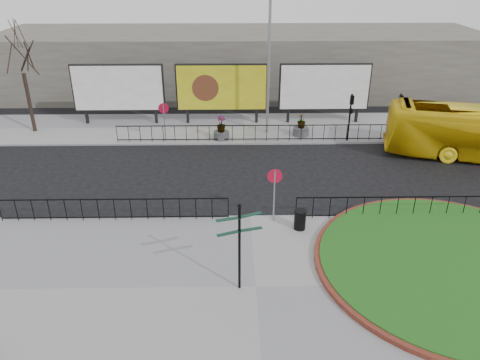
{
  "coord_description": "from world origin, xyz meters",
  "views": [
    {
      "loc": [
        -0.79,
        -18.29,
        10.77
      ],
      "look_at": [
        -0.47,
        0.54,
        1.65
      ],
      "focal_mm": 35.0,
      "sensor_mm": 36.0,
      "label": 1
    }
  ],
  "objects_px": {
    "litter_bin": "(300,220)",
    "planter_c": "(301,128)",
    "billboard_mid": "(222,88)",
    "planter_a": "(221,131)",
    "fingerpost_sign": "(239,239)",
    "lamp_post": "(269,60)"
  },
  "relations": [
    {
      "from": "litter_bin",
      "to": "planter_a",
      "type": "distance_m",
      "value": 11.44
    },
    {
      "from": "litter_bin",
      "to": "planter_c",
      "type": "distance_m",
      "value": 11.58
    },
    {
      "from": "billboard_mid",
      "to": "lamp_post",
      "type": "height_order",
      "value": "lamp_post"
    },
    {
      "from": "litter_bin",
      "to": "planter_a",
      "type": "relative_size",
      "value": 0.58
    },
    {
      "from": "billboard_mid",
      "to": "planter_a",
      "type": "height_order",
      "value": "billboard_mid"
    },
    {
      "from": "lamp_post",
      "to": "planter_c",
      "type": "bearing_deg",
      "value": -17.36
    },
    {
      "from": "billboard_mid",
      "to": "litter_bin",
      "type": "relative_size",
      "value": 7.01
    },
    {
      "from": "lamp_post",
      "to": "planter_c",
      "type": "xyz_separation_m",
      "value": [
        2.15,
        -0.67,
        -4.18
      ]
    },
    {
      "from": "planter_a",
      "to": "planter_c",
      "type": "distance_m",
      "value": 5.19
    },
    {
      "from": "fingerpost_sign",
      "to": "planter_a",
      "type": "distance_m",
      "value": 14.88
    },
    {
      "from": "billboard_mid",
      "to": "planter_a",
      "type": "relative_size",
      "value": 4.06
    },
    {
      "from": "billboard_mid",
      "to": "fingerpost_sign",
      "type": "xyz_separation_m",
      "value": [
        0.92,
        -18.02,
        -0.44
      ]
    },
    {
      "from": "fingerpost_sign",
      "to": "billboard_mid",
      "type": "bearing_deg",
      "value": 77.82
    },
    {
      "from": "fingerpost_sign",
      "to": "planter_a",
      "type": "height_order",
      "value": "fingerpost_sign"
    },
    {
      "from": "billboard_mid",
      "to": "planter_a",
      "type": "xyz_separation_m",
      "value": [
        0.0,
        -3.24,
        -1.91
      ]
    },
    {
      "from": "litter_bin",
      "to": "planter_c",
      "type": "height_order",
      "value": "planter_c"
    },
    {
      "from": "litter_bin",
      "to": "planter_a",
      "type": "bearing_deg",
      "value": 108.16
    },
    {
      "from": "billboard_mid",
      "to": "fingerpost_sign",
      "type": "bearing_deg",
      "value": -87.08
    },
    {
      "from": "fingerpost_sign",
      "to": "planter_c",
      "type": "bearing_deg",
      "value": 59.51
    },
    {
      "from": "fingerpost_sign",
      "to": "litter_bin",
      "type": "xyz_separation_m",
      "value": [
        2.65,
        3.9,
        -1.59
      ]
    },
    {
      "from": "fingerpost_sign",
      "to": "planter_a",
      "type": "bearing_deg",
      "value": 78.46
    },
    {
      "from": "billboard_mid",
      "to": "planter_c",
      "type": "height_order",
      "value": "billboard_mid"
    }
  ]
}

